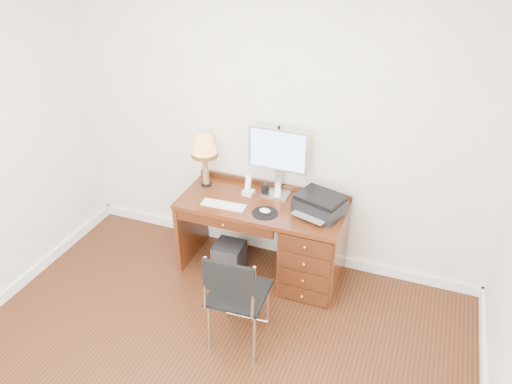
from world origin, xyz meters
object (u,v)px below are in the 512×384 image
at_px(desk, 295,241).
at_px(equipment_box, 229,258).
at_px(printer, 320,204).
at_px(leg_lamp, 204,149).
at_px(phone, 248,189).
at_px(chair, 235,292).
at_px(monitor, 278,154).

bearing_deg(desk, equipment_box, -167.08).
height_order(printer, leg_lamp, leg_lamp).
relative_size(phone, equipment_box, 0.66).
bearing_deg(printer, phone, -168.41).
xyz_separation_m(desk, printer, (0.20, 0.02, 0.42)).
bearing_deg(printer, equipment_box, -151.03).
height_order(desk, equipment_box, desk).
relative_size(desk, phone, 7.40).
distance_m(phone, chair, 1.14).
height_order(monitor, printer, monitor).
xyz_separation_m(desk, phone, (-0.49, 0.10, 0.40)).
relative_size(monitor, phone, 3.15).
relative_size(printer, phone, 2.33).
bearing_deg(leg_lamp, equipment_box, -38.21).
relative_size(desk, leg_lamp, 2.95).
relative_size(monitor, equipment_box, 2.06).
distance_m(printer, equipment_box, 1.06).
bearing_deg(monitor, desk, -39.35).
distance_m(leg_lamp, chair, 1.45).
height_order(leg_lamp, equipment_box, leg_lamp).
height_order(desk, printer, printer).
height_order(monitor, equipment_box, monitor).
bearing_deg(printer, leg_lamp, -167.48).
distance_m(printer, chair, 1.10).
distance_m(monitor, leg_lamp, 0.69).
xyz_separation_m(monitor, phone, (-0.24, -0.12, -0.34)).
relative_size(leg_lamp, phone, 2.51).
bearing_deg(monitor, leg_lamp, -170.87).
xyz_separation_m(leg_lamp, chair, (0.76, -1.10, -0.57)).
height_order(desk, chair, chair).
height_order(phone, equipment_box, phone).
bearing_deg(desk, printer, 5.05).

